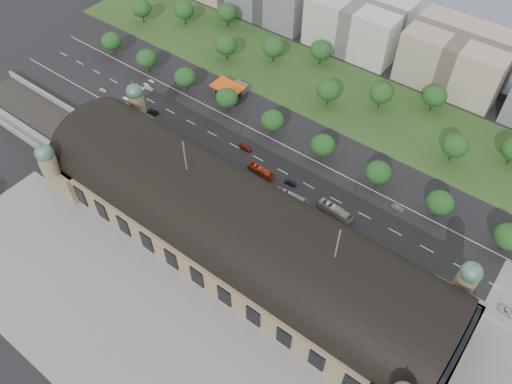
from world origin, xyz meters
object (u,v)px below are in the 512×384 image
Objects in this scene: parked_car_1 at (124,121)px; bus_east at (335,211)px; parked_car_4 at (173,149)px; bus_mid at (291,198)px; bus_west at (261,171)px; parked_car_5 at (199,155)px; traffic_car_3 at (246,147)px; parked_car_3 at (192,160)px; traffic_car_2 at (153,112)px; petrol_station at (234,87)px; parked_car_6 at (195,153)px; traffic_car_1 at (149,88)px; traffic_car_6 at (506,310)px; traffic_car_5 at (398,207)px; parked_car_0 at (160,136)px; parked_car_2 at (154,131)px; traffic_car_4 at (290,182)px; traffic_car_0 at (103,90)px.

bus_east is (97.80, 11.00, 1.20)m from parked_car_1.
bus_mid is at bearing 73.75° from parked_car_4.
bus_mid reaches higher than bus_west.
parked_car_5 is 0.35× the size of bus_mid.
traffic_car_3 is at bearing 105.33° from parked_car_4.
traffic_car_2 is at bearing -147.17° from parked_car_3.
petrol_station is 1.23× the size of bus_west.
traffic_car_2 reaches higher than parked_car_6.
traffic_car_1 is 0.91× the size of traffic_car_6.
parked_car_4 is 70.22m from bus_east.
traffic_car_5 is 0.36× the size of bus_mid.
parked_car_4 reaches higher than parked_car_0.
parked_car_2 is 0.32× the size of bus_east.
parked_car_6 is at bearing 68.89° from parked_car_0.
traffic_car_4 is 1.00× the size of parked_car_4.
parked_car_2 is at bearing 81.26° from traffic_car_0.
traffic_car_4 is at bearing -30.71° from petrol_station.
parked_car_6 is at bearing -80.15° from traffic_car_4.
parked_car_0 is 0.87× the size of parked_car_4.
traffic_car_3 is at bearing 96.84° from traffic_car_0.
parked_car_6 is at bearing 73.75° from traffic_car_2.
bus_mid is 0.96× the size of bus_east.
parked_car_6 is at bearing 106.01° from traffic_car_5.
traffic_car_2 is at bearing 95.19° from traffic_car_0.
traffic_car_6 is 160.23m from parked_car_1.
bus_mid is at bearing 62.94° from parked_car_6.
bus_mid is at bearing 83.94° from traffic_car_2.
parked_car_1 is 39.33m from parked_car_5.
petrol_station is 3.05× the size of parked_car_5.
parked_car_4 is 37.85m from bus_west.
traffic_car_0 is 62.63m from parked_car_5.
parked_car_4 is (13.60, -3.27, 0.15)m from parked_car_2.
bus_west is (45.74, 8.74, 0.89)m from parked_car_0.
parked_car_4 is (9.53, -2.26, 0.10)m from parked_car_0.
parked_car_6 is (-1.84, -0.22, 0.02)m from parked_car_5.
bus_east reaches higher than parked_car_2.
traffic_car_1 is at bearing 88.25° from bus_east.
parked_car_0 is 0.90× the size of parked_car_5.
parked_car_4 reaches higher than parked_car_2.
parked_car_1 is at bearing -27.66° from traffic_car_2.
bus_west is (27.38, 7.22, 0.92)m from parked_car_6.
traffic_car_0 is at bearing 128.56° from traffic_car_1.
traffic_car_2 is at bearing 81.18° from bus_mid.
parked_car_6 is at bearing 65.38° from parked_car_1.
traffic_car_1 is 0.36× the size of bus_mid.
bus_east is (33.13, 0.00, 0.30)m from bus_west.
bus_west is (-95.26, 1.11, 0.86)m from traffic_car_6.
traffic_car_3 is (74.69, 9.48, 0.09)m from traffic_car_0.
traffic_car_1 is (-32.72, -21.81, -2.18)m from petrol_station.
petrol_station is 3.27× the size of traffic_car_0.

